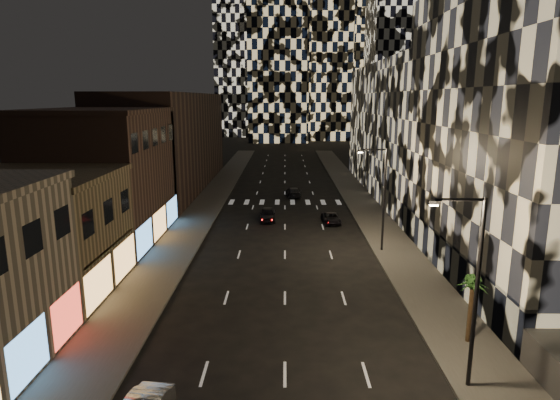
{
  "coord_description": "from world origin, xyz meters",
  "views": [
    {
      "loc": [
        -0.03,
        -9.68,
        13.32
      ],
      "look_at": [
        -0.37,
        23.81,
        6.0
      ],
      "focal_mm": 30.0,
      "sensor_mm": 36.0,
      "label": 1
    }
  ],
  "objects_px": {
    "streetlight_near": "(472,281)",
    "palm_tree": "(472,287)",
    "car_dark_midlane": "(268,214)",
    "car_dark_oncoming": "(293,192)",
    "car_dark_rightlane": "(331,218)",
    "streetlight_far": "(382,192)"
  },
  "relations": [
    {
      "from": "car_dark_rightlane",
      "to": "car_dark_midlane",
      "type": "bearing_deg",
      "value": 167.62
    },
    {
      "from": "car_dark_rightlane",
      "to": "palm_tree",
      "type": "distance_m",
      "value": 26.11
    },
    {
      "from": "streetlight_near",
      "to": "palm_tree",
      "type": "bearing_deg",
      "value": 66.36
    },
    {
      "from": "streetlight_near",
      "to": "car_dark_midlane",
      "type": "bearing_deg",
      "value": 108.56
    },
    {
      "from": "streetlight_far",
      "to": "car_dark_rightlane",
      "type": "relative_size",
      "value": 2.3
    },
    {
      "from": "car_dark_midlane",
      "to": "palm_tree",
      "type": "xyz_separation_m",
      "value": [
        12.03,
        -26.5,
        2.6
      ]
    },
    {
      "from": "palm_tree",
      "to": "car_dark_midlane",
      "type": "bearing_deg",
      "value": 114.42
    },
    {
      "from": "car_dark_midlane",
      "to": "palm_tree",
      "type": "height_order",
      "value": "palm_tree"
    },
    {
      "from": "car_dark_midlane",
      "to": "car_dark_oncoming",
      "type": "xyz_separation_m",
      "value": [
        3.07,
        12.87,
        -0.07
      ]
    },
    {
      "from": "car_dark_oncoming",
      "to": "palm_tree",
      "type": "height_order",
      "value": "palm_tree"
    },
    {
      "from": "car_dark_rightlane",
      "to": "palm_tree",
      "type": "xyz_separation_m",
      "value": [
        5.11,
        -25.45,
        2.77
      ]
    },
    {
      "from": "streetlight_near",
      "to": "car_dark_rightlane",
      "type": "bearing_deg",
      "value": 96.45
    },
    {
      "from": "streetlight_far",
      "to": "palm_tree",
      "type": "relative_size",
      "value": 2.35
    },
    {
      "from": "streetlight_near",
      "to": "car_dark_rightlane",
      "type": "xyz_separation_m",
      "value": [
        -3.34,
        29.51,
        -4.81
      ]
    },
    {
      "from": "car_dark_oncoming",
      "to": "streetlight_near",
      "type": "bearing_deg",
      "value": 93.78
    },
    {
      "from": "streetlight_far",
      "to": "car_dark_oncoming",
      "type": "height_order",
      "value": "streetlight_far"
    },
    {
      "from": "streetlight_near",
      "to": "streetlight_far",
      "type": "bearing_deg",
      "value": 90.0
    },
    {
      "from": "streetlight_near",
      "to": "palm_tree",
      "type": "relative_size",
      "value": 2.35
    },
    {
      "from": "car_dark_oncoming",
      "to": "car_dark_rightlane",
      "type": "bearing_deg",
      "value": 99.85
    },
    {
      "from": "streetlight_far",
      "to": "palm_tree",
      "type": "xyz_separation_m",
      "value": [
        1.77,
        -15.95,
        -2.04
      ]
    },
    {
      "from": "streetlight_near",
      "to": "car_dark_oncoming",
      "type": "xyz_separation_m",
      "value": [
        -7.18,
        43.42,
        -4.71
      ]
    },
    {
      "from": "palm_tree",
      "to": "car_dark_oncoming",
      "type": "bearing_deg",
      "value": 102.82
    }
  ]
}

